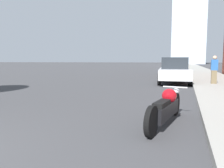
{
  "coord_description": "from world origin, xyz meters",
  "views": [
    {
      "loc": [
        4.09,
        -1.08,
        1.44
      ],
      "look_at": [
        1.97,
        5.17,
        0.74
      ],
      "focal_mm": 35.0,
      "sensor_mm": 36.0,
      "label": 1
    }
  ],
  "objects_px": {
    "parked_car_black": "(178,66)",
    "pedestrian": "(214,70)",
    "motorcycle": "(166,107)",
    "parked_car_silver": "(174,70)",
    "parked_car_yellow": "(182,64)",
    "parked_car_blue": "(180,65)"
  },
  "relations": [
    {
      "from": "parked_car_black",
      "to": "pedestrian",
      "type": "bearing_deg",
      "value": -85.31
    },
    {
      "from": "motorcycle",
      "to": "parked_car_silver",
      "type": "height_order",
      "value": "parked_car_silver"
    },
    {
      "from": "parked_car_yellow",
      "to": "parked_car_black",
      "type": "bearing_deg",
      "value": -87.57
    },
    {
      "from": "parked_car_black",
      "to": "pedestrian",
      "type": "relative_size",
      "value": 2.95
    },
    {
      "from": "parked_car_silver",
      "to": "parked_car_blue",
      "type": "relative_size",
      "value": 1.08
    },
    {
      "from": "motorcycle",
      "to": "parked_car_yellow",
      "type": "bearing_deg",
      "value": 100.58
    },
    {
      "from": "parked_car_black",
      "to": "parked_car_yellow",
      "type": "relative_size",
      "value": 1.12
    },
    {
      "from": "motorcycle",
      "to": "parked_car_black",
      "type": "bearing_deg",
      "value": 101.29
    },
    {
      "from": "parked_car_blue",
      "to": "pedestrian",
      "type": "height_order",
      "value": "pedestrian"
    },
    {
      "from": "parked_car_blue",
      "to": "parked_car_yellow",
      "type": "distance_m",
      "value": 10.3
    },
    {
      "from": "parked_car_blue",
      "to": "parked_car_black",
      "type": "bearing_deg",
      "value": -85.38
    },
    {
      "from": "parked_car_black",
      "to": "parked_car_blue",
      "type": "height_order",
      "value": "parked_car_blue"
    },
    {
      "from": "parked_car_yellow",
      "to": "pedestrian",
      "type": "relative_size",
      "value": 2.62
    },
    {
      "from": "parked_car_black",
      "to": "pedestrian",
      "type": "distance_m",
      "value": 14.39
    },
    {
      "from": "pedestrian",
      "to": "parked_car_black",
      "type": "bearing_deg",
      "value": 99.52
    },
    {
      "from": "motorcycle",
      "to": "pedestrian",
      "type": "relative_size",
      "value": 1.61
    },
    {
      "from": "parked_car_blue",
      "to": "parked_car_silver",
      "type": "bearing_deg",
      "value": -85.29
    },
    {
      "from": "parked_car_black",
      "to": "parked_car_blue",
      "type": "xyz_separation_m",
      "value": [
        -0.09,
        10.66,
        0.03
      ]
    },
    {
      "from": "parked_car_silver",
      "to": "parked_car_black",
      "type": "bearing_deg",
      "value": 86.29
    },
    {
      "from": "parked_car_yellow",
      "to": "pedestrian",
      "type": "xyz_separation_m",
      "value": [
        2.26,
        -35.14,
        0.12
      ]
    },
    {
      "from": "motorcycle",
      "to": "parked_car_yellow",
      "type": "xyz_separation_m",
      "value": [
        -0.34,
        43.63,
        0.45
      ]
    },
    {
      "from": "parked_car_silver",
      "to": "parked_car_black",
      "type": "height_order",
      "value": "parked_car_silver"
    }
  ]
}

